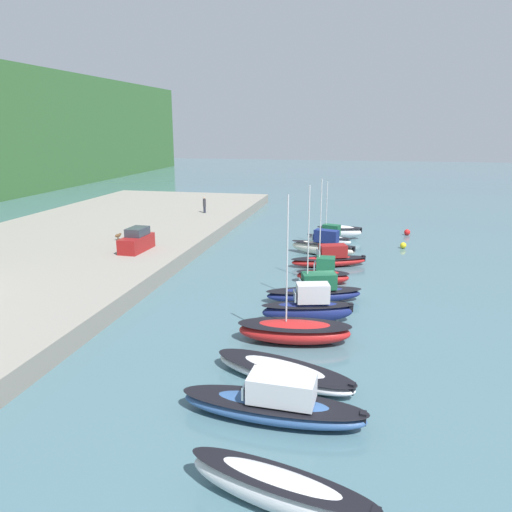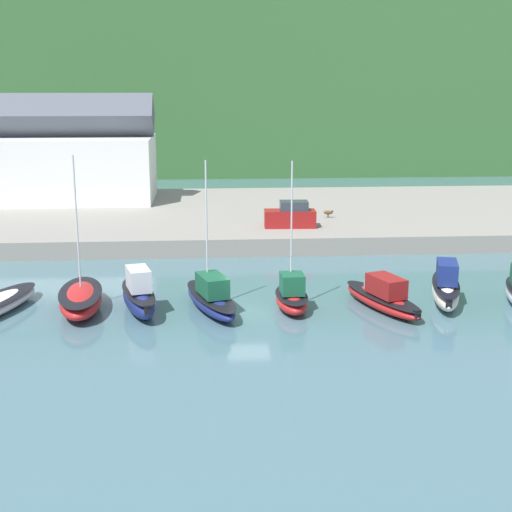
{
  "view_description": "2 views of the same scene",
  "coord_description": "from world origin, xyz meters",
  "px_view_note": "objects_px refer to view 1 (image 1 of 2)",
  "views": [
    {
      "loc": [
        -37.82,
        -2.72,
        12.8
      ],
      "look_at": [
        3.69,
        6.22,
        1.73
      ],
      "focal_mm": 35.0,
      "sensor_mm": 36.0,
      "label": 1
    },
    {
      "loc": [
        -2.34,
        -39.45,
        12.99
      ],
      "look_at": [
        0.82,
        5.3,
        2.06
      ],
      "focal_mm": 50.0,
      "sensor_mm": 36.0,
      "label": 2
    }
  ],
  "objects_px": {
    "moored_boat_1": "(274,404)",
    "dog_on_quay": "(118,236)",
    "moored_boat_3": "(294,331)",
    "moored_boat_2": "(284,372)",
    "moored_boat_10": "(339,232)",
    "person_on_quay": "(204,205)",
    "mooring_buoy_1": "(407,232)",
    "moored_boat_4": "(309,308)",
    "moored_boat_0": "(280,490)",
    "parked_car_0": "(137,241)",
    "mooring_buoy_0": "(403,245)",
    "moored_boat_7": "(330,259)",
    "moored_boat_6": "(323,274)",
    "moored_boat_5": "(315,291)",
    "moored_boat_9": "(329,238)",
    "moored_boat_8": "(324,246)"
  },
  "relations": [
    {
      "from": "moored_boat_1",
      "to": "dog_on_quay",
      "type": "xyz_separation_m",
      "value": [
        26.6,
        21.16,
        1.09
      ]
    },
    {
      "from": "moored_boat_3",
      "to": "dog_on_quay",
      "type": "distance_m",
      "value": 27.69
    },
    {
      "from": "moored_boat_2",
      "to": "moored_boat_10",
      "type": "bearing_deg",
      "value": 16.71
    },
    {
      "from": "person_on_quay",
      "to": "mooring_buoy_1",
      "type": "bearing_deg",
      "value": -95.16
    },
    {
      "from": "dog_on_quay",
      "to": "person_on_quay",
      "type": "bearing_deg",
      "value": 94.12
    },
    {
      "from": "person_on_quay",
      "to": "moored_boat_4",
      "type": "bearing_deg",
      "value": -151.39
    },
    {
      "from": "moored_boat_0",
      "to": "parked_car_0",
      "type": "distance_m",
      "value": 33.58
    },
    {
      "from": "moored_boat_0",
      "to": "mooring_buoy_0",
      "type": "bearing_deg",
      "value": 5.21
    },
    {
      "from": "moored_boat_0",
      "to": "moored_boat_7",
      "type": "distance_m",
      "value": 31.43
    },
    {
      "from": "moored_boat_2",
      "to": "moored_boat_1",
      "type": "bearing_deg",
      "value": -159.23
    },
    {
      "from": "moored_boat_4",
      "to": "mooring_buoy_1",
      "type": "distance_m",
      "value": 31.4
    },
    {
      "from": "moored_boat_2",
      "to": "moored_boat_7",
      "type": "bearing_deg",
      "value": 16.46
    },
    {
      "from": "parked_car_0",
      "to": "moored_boat_3",
      "type": "bearing_deg",
      "value": 142.2
    },
    {
      "from": "moored_boat_6",
      "to": "moored_boat_5",
      "type": "bearing_deg",
      "value": 175.37
    },
    {
      "from": "dog_on_quay",
      "to": "mooring_buoy_1",
      "type": "height_order",
      "value": "dog_on_quay"
    },
    {
      "from": "moored_boat_5",
      "to": "moored_boat_6",
      "type": "height_order",
      "value": "moored_boat_5"
    },
    {
      "from": "moored_boat_2",
      "to": "moored_boat_6",
      "type": "height_order",
      "value": "moored_boat_6"
    },
    {
      "from": "moored_boat_0",
      "to": "moored_boat_2",
      "type": "distance_m",
      "value": 8.91
    },
    {
      "from": "moored_boat_4",
      "to": "moored_boat_9",
      "type": "distance_m",
      "value": 22.82
    },
    {
      "from": "moored_boat_0",
      "to": "moored_boat_3",
      "type": "relative_size",
      "value": 0.8
    },
    {
      "from": "mooring_buoy_0",
      "to": "moored_boat_5",
      "type": "bearing_deg",
      "value": 157.87
    },
    {
      "from": "moored_boat_10",
      "to": "moored_boat_1",
      "type": "bearing_deg",
      "value": 176.13
    },
    {
      "from": "moored_boat_6",
      "to": "person_on_quay",
      "type": "distance_m",
      "value": 29.79
    },
    {
      "from": "person_on_quay",
      "to": "moored_boat_8",
      "type": "bearing_deg",
      "value": -129.47
    },
    {
      "from": "moored_boat_1",
      "to": "person_on_quay",
      "type": "bearing_deg",
      "value": 24.43
    },
    {
      "from": "moored_boat_10",
      "to": "parked_car_0",
      "type": "xyz_separation_m",
      "value": [
        -15.77,
        18.16,
        1.51
      ]
    },
    {
      "from": "moored_boat_7",
      "to": "parked_car_0",
      "type": "xyz_separation_m",
      "value": [
        -3.37,
        17.89,
        1.6
      ]
    },
    {
      "from": "moored_boat_9",
      "to": "moored_boat_8",
      "type": "bearing_deg",
      "value": -165.9
    },
    {
      "from": "moored_boat_2",
      "to": "mooring_buoy_1",
      "type": "height_order",
      "value": "moored_boat_2"
    },
    {
      "from": "moored_boat_3",
      "to": "moored_boat_6",
      "type": "relative_size",
      "value": 1.04
    },
    {
      "from": "moored_boat_2",
      "to": "moored_boat_7",
      "type": "distance_m",
      "value": 22.62
    },
    {
      "from": "moored_boat_3",
      "to": "moored_boat_8",
      "type": "distance_m",
      "value": 21.75
    },
    {
      "from": "moored_boat_6",
      "to": "mooring_buoy_0",
      "type": "xyz_separation_m",
      "value": [
        14.17,
        -7.45,
        -0.5
      ]
    },
    {
      "from": "moored_boat_7",
      "to": "dog_on_quay",
      "type": "xyz_separation_m",
      "value": [
        0.45,
        21.79,
        1.14
      ]
    },
    {
      "from": "moored_boat_2",
      "to": "moored_boat_4",
      "type": "height_order",
      "value": "moored_boat_4"
    },
    {
      "from": "moored_boat_8",
      "to": "mooring_buoy_1",
      "type": "relative_size",
      "value": 9.76
    },
    {
      "from": "moored_boat_7",
      "to": "parked_car_0",
      "type": "distance_m",
      "value": 18.28
    },
    {
      "from": "moored_boat_7",
      "to": "mooring_buoy_1",
      "type": "xyz_separation_m",
      "value": [
        15.89,
        -8.21,
        -0.36
      ]
    },
    {
      "from": "moored_boat_5",
      "to": "mooring_buoy_0",
      "type": "xyz_separation_m",
      "value": [
        18.88,
        -7.68,
        -0.47
      ]
    },
    {
      "from": "moored_boat_2",
      "to": "mooring_buoy_0",
      "type": "relative_size",
      "value": 12.37
    },
    {
      "from": "moored_boat_9",
      "to": "dog_on_quay",
      "type": "height_order",
      "value": "moored_boat_9"
    },
    {
      "from": "person_on_quay",
      "to": "dog_on_quay",
      "type": "xyz_separation_m",
      "value": [
        -17.82,
        3.6,
        -0.64
      ]
    },
    {
      "from": "moored_boat_0",
      "to": "moored_boat_10",
      "type": "xyz_separation_m",
      "value": [
        43.82,
        0.23,
        0.07
      ]
    },
    {
      "from": "moored_boat_10",
      "to": "parked_car_0",
      "type": "distance_m",
      "value": 24.1
    },
    {
      "from": "parked_car_0",
      "to": "mooring_buoy_0",
      "type": "height_order",
      "value": "parked_car_0"
    },
    {
      "from": "moored_boat_5",
      "to": "moored_boat_9",
      "type": "bearing_deg",
      "value": -16.73
    },
    {
      "from": "moored_boat_2",
      "to": "person_on_quay",
      "type": "xyz_separation_m",
      "value": [
        40.88,
        17.41,
        2.01
      ]
    },
    {
      "from": "moored_boat_7",
      "to": "person_on_quay",
      "type": "relative_size",
      "value": 3.49
    },
    {
      "from": "moored_boat_4",
      "to": "moored_boat_8",
      "type": "height_order",
      "value": "moored_boat_4"
    },
    {
      "from": "moored_boat_7",
      "to": "person_on_quay",
      "type": "height_order",
      "value": "person_on_quay"
    }
  ]
}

